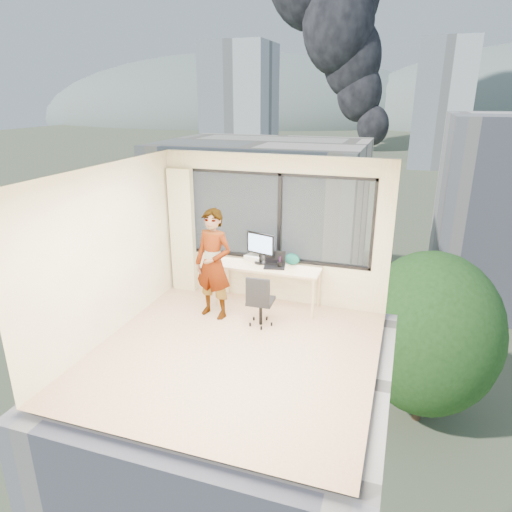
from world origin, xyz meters
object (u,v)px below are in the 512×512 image
at_px(person, 213,264).
at_px(monitor, 261,248).
at_px(game_console, 255,257).
at_px(desk, 268,286).
at_px(laptop, 274,261).
at_px(chair, 261,299).
at_px(handbag, 292,259).

relative_size(person, monitor, 3.35).
distance_m(monitor, game_console, 0.32).
bearing_deg(desk, laptop, -16.41).
xyz_separation_m(person, game_console, (0.43, 0.89, -0.13)).
distance_m(chair, monitor, 1.03).
bearing_deg(chair, laptop, 85.31).
bearing_deg(desk, handbag, 26.42).
bearing_deg(laptop, game_console, 134.93).
height_order(monitor, game_console, monitor).
xyz_separation_m(chair, handbag, (0.28, 0.90, 0.41)).
relative_size(monitor, game_console, 1.71).
bearing_deg(monitor, chair, -55.97).
relative_size(desk, handbag, 6.77).
xyz_separation_m(desk, laptop, (0.12, -0.04, 0.49)).
bearing_deg(monitor, person, -112.23).
bearing_deg(game_console, laptop, -18.18).
bearing_deg(person, monitor, 63.28).
bearing_deg(monitor, handbag, 25.40).
distance_m(person, laptop, 1.05).
bearing_deg(laptop, person, -156.84).
height_order(desk, handbag, handbag).
distance_m(laptop, handbag, 0.33).
xyz_separation_m(monitor, game_console, (-0.15, 0.16, -0.24)).
distance_m(desk, laptop, 0.51).
distance_m(desk, handbag, 0.63).
relative_size(desk, person, 0.98).
relative_size(chair, game_console, 2.77).
bearing_deg(handbag, chair, -95.25).
xyz_separation_m(desk, handbag, (0.37, 0.19, 0.48)).
height_order(monitor, handbag, monitor).
height_order(chair, person, person).
distance_m(desk, game_console, 0.58).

